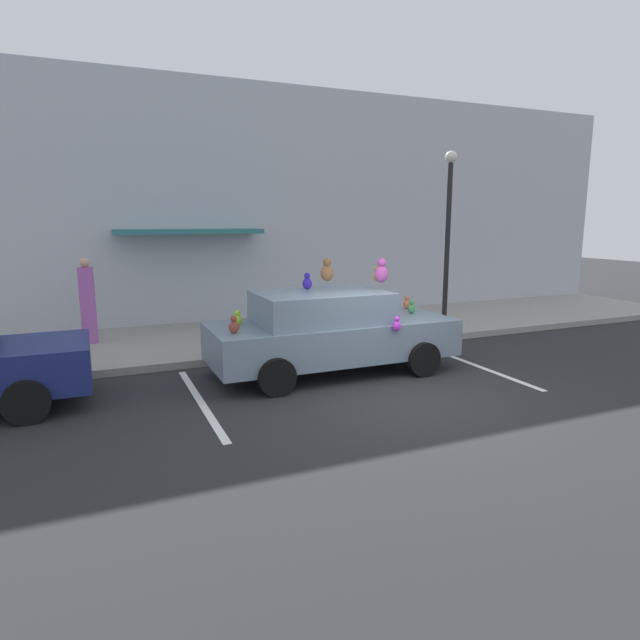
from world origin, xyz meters
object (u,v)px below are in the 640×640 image
object	(u,v)px
teddy_bear_on_sidewalk	(350,323)
pedestrian_near_shopfront	(88,303)
street_lamp_post	(448,224)
plush_covered_car	(330,331)

from	to	relation	value
teddy_bear_on_sidewalk	pedestrian_near_shopfront	xyz separation A→B (m)	(-5.62, 1.67, 0.57)
street_lamp_post	plush_covered_car	bearing A→B (deg)	-155.22
plush_covered_car	teddy_bear_on_sidewalk	bearing A→B (deg)	55.09
plush_covered_car	teddy_bear_on_sidewalk	distance (m)	2.63
plush_covered_car	street_lamp_post	xyz separation A→B (m)	(3.92, 1.81, 1.94)
teddy_bear_on_sidewalk	street_lamp_post	world-z (taller)	street_lamp_post
street_lamp_post	pedestrian_near_shopfront	distance (m)	8.47
teddy_bear_on_sidewalk	street_lamp_post	size ratio (longest dim) A/B	0.16
plush_covered_car	street_lamp_post	distance (m)	4.74
plush_covered_car	pedestrian_near_shopfront	size ratio (longest dim) A/B	2.44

